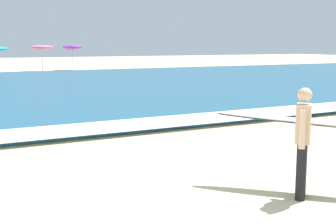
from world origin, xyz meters
TOP-DOWN VIEW (x-y plane):
  - surf_foam at (0.00, 6.95)m, footprint 120.00×1.79m
  - surfer_with_board at (3.07, 0.61)m, footprint 2.24×2.40m
  - beach_umbrella_5 at (7.14, 36.39)m, footprint 2.10×2.10m
  - beach_umbrella_6 at (10.14, 37.20)m, footprint 1.79×1.80m

SIDE VIEW (x-z plane):
  - surf_foam at x=0.00m, z-range 0.14..0.15m
  - surfer_with_board at x=3.07m, z-range 0.17..1.90m
  - beach_umbrella_5 at x=7.14m, z-range 0.94..3.26m
  - beach_umbrella_6 at x=10.14m, z-range 0.92..3.27m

